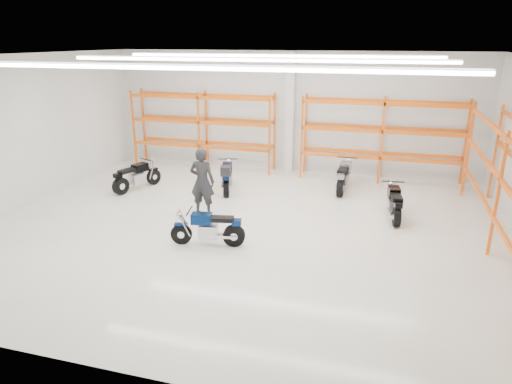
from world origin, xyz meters
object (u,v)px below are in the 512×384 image
(motorcycle_back_c, at_px, (344,177))
(motorcycle_back_b, at_px, (227,177))
(motorcycle_back_d, at_px, (394,204))
(motorcycle_main, at_px, (211,229))
(structural_column, at_px, (290,113))
(motorcycle_back_a, at_px, (135,177))
(standing_man, at_px, (202,182))

(motorcycle_back_c, bearing_deg, motorcycle_back_b, -163.03)
(motorcycle_back_b, distance_m, motorcycle_back_d, 5.48)
(motorcycle_main, xyz_separation_m, motorcycle_back_b, (-1.02, 4.10, 0.08))
(motorcycle_main, height_order, structural_column, structural_column)
(motorcycle_back_a, distance_m, motorcycle_back_b, 3.13)
(motorcycle_back_b, xyz_separation_m, structural_column, (1.48, 3.03, 1.74))
(motorcycle_main, height_order, standing_man, standing_man)
(motorcycle_back_d, bearing_deg, motorcycle_back_a, 177.85)
(motorcycle_main, relative_size, structural_column, 0.41)
(motorcycle_main, distance_m, motorcycle_back_b, 4.22)
(structural_column, bearing_deg, motorcycle_main, -93.75)
(motorcycle_main, relative_size, motorcycle_back_d, 0.96)
(motorcycle_main, distance_m, motorcycle_back_a, 5.31)
(motorcycle_back_a, relative_size, motorcycle_back_d, 0.97)
(motorcycle_back_d, bearing_deg, standing_man, -167.85)
(motorcycle_back_d, distance_m, structural_column, 5.89)
(standing_man, relative_size, structural_column, 0.44)
(motorcycle_main, relative_size, standing_man, 0.93)
(motorcycle_back_b, height_order, standing_man, standing_man)
(motorcycle_back_a, distance_m, standing_man, 3.44)
(motorcycle_back_c, relative_size, structural_column, 0.47)
(standing_man, bearing_deg, motorcycle_back_b, -91.46)
(motorcycle_back_d, bearing_deg, motorcycle_back_b, 169.45)
(motorcycle_back_b, bearing_deg, motorcycle_back_a, -167.33)
(motorcycle_back_a, bearing_deg, motorcycle_main, -40.01)
(motorcycle_back_b, bearing_deg, motorcycle_main, -76.09)
(motorcycle_back_c, bearing_deg, standing_man, -138.56)
(motorcycle_main, distance_m, motorcycle_back_d, 5.35)
(motorcycle_back_c, xyz_separation_m, motorcycle_back_d, (1.62, -2.15, -0.04))
(standing_man, bearing_deg, motorcycle_back_c, -140.42)
(standing_man, bearing_deg, motorcycle_back_d, -169.71)
(motorcycle_main, xyz_separation_m, structural_column, (0.47, 7.12, 1.82))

